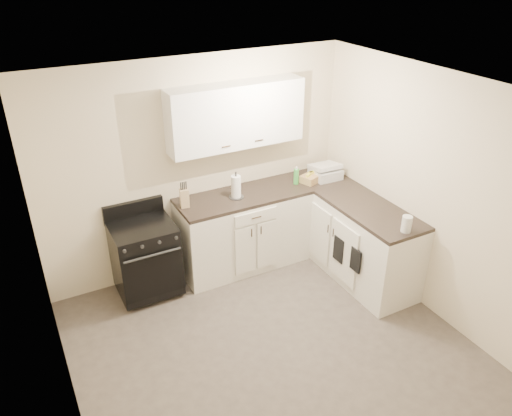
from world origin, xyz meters
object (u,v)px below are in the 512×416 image
countertop_grill (325,173)px  wicker_basket (312,178)px  knife_block (184,198)px  paper_towel (236,187)px  stove (146,258)px

countertop_grill → wicker_basket: bearing=-174.3°
knife_block → paper_towel: size_ratio=0.79×
paper_towel → countertop_grill: 1.21m
stove → wicker_basket: size_ratio=3.00×
paper_towel → wicker_basket: paper_towel is taller
stove → knife_block: 0.78m
paper_towel → wicker_basket: 1.00m
knife_block → wicker_basket: 1.60m
knife_block → wicker_basket: (1.59, -0.10, -0.06)m
wicker_basket → countertop_grill: 0.21m
wicker_basket → countertop_grill: bearing=3.7°
paper_towel → knife_block: bearing=174.4°
knife_block → paper_towel: bearing=5.3°
wicker_basket → countertop_grill: countertop_grill is taller
paper_towel → stove: bearing=-179.7°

